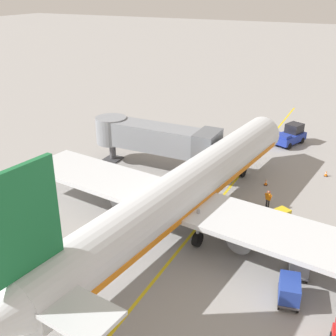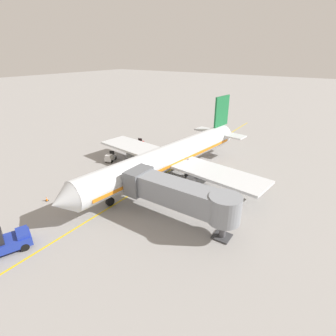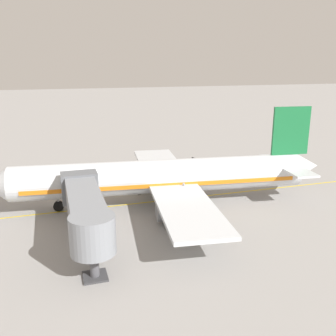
# 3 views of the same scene
# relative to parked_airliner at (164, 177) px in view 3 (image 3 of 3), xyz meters

# --- Properties ---
(ground_plane) EXTENTS (400.00, 400.00, 0.00)m
(ground_plane) POSITION_rel_parked_airliner_xyz_m (1.08, -0.09, -3.19)
(ground_plane) COLOR gray
(gate_lead_in_line) EXTENTS (0.24, 80.00, 0.01)m
(gate_lead_in_line) POSITION_rel_parked_airliner_xyz_m (1.08, -0.09, -3.18)
(gate_lead_in_line) COLOR gold
(gate_lead_in_line) RESTS_ON ground
(parked_airliner) EXTENTS (30.41, 37.34, 10.63)m
(parked_airliner) POSITION_rel_parked_airliner_xyz_m (0.00, 0.00, 0.00)
(parked_airliner) COLOR silver
(parked_airliner) RESTS_ON ground
(jet_bridge) EXTENTS (13.87, 3.50, 4.98)m
(jet_bridge) POSITION_rel_parked_airliner_xyz_m (-7.59, 9.25, 0.27)
(jet_bridge) COLOR gray
(jet_bridge) RESTS_ON ground
(baggage_tug_lead) EXTENTS (1.59, 2.64, 1.62)m
(baggage_tug_lead) POSITION_rel_parked_airliner_xyz_m (12.92, -7.81, -2.47)
(baggage_tug_lead) COLOR #B21E1E
(baggage_tug_lead) RESTS_ON ground
(baggage_tug_trailing) EXTENTS (2.25, 2.77, 1.62)m
(baggage_tug_trailing) POSITION_rel_parked_airliner_xyz_m (6.77, 3.27, -2.47)
(baggage_tug_trailing) COLOR gold
(baggage_tug_trailing) RESTS_ON ground
(baggage_tug_spare) EXTENTS (2.02, 2.76, 1.62)m
(baggage_tug_spare) POSITION_rel_parked_airliner_xyz_m (12.10, 0.82, -2.47)
(baggage_tug_spare) COLOR silver
(baggage_tug_spare) RESTS_ON ground
(baggage_cart_front) EXTENTS (1.73, 2.98, 1.58)m
(baggage_cart_front) POSITION_rel_parked_airliner_xyz_m (9.48, -2.07, -2.24)
(baggage_cart_front) COLOR #4C4C51
(baggage_cart_front) RESTS_ON ground
(baggage_cart_second_in_train) EXTENTS (1.73, 2.98, 1.58)m
(baggage_cart_second_in_train) POSITION_rel_parked_airliner_xyz_m (9.46, -5.05, -2.24)
(baggage_cart_second_in_train) COLOR #4C4C51
(baggage_cart_second_in_train) RESTS_ON ground
(ground_crew_wing_walker) EXTENTS (0.30, 0.73, 1.69)m
(ground_crew_wing_walker) POSITION_rel_parked_airliner_xyz_m (3.78, 1.95, -2.23)
(ground_crew_wing_walker) COLOR #232328
(ground_crew_wing_walker) RESTS_ON ground
(ground_crew_loader) EXTENTS (0.72, 0.34, 1.69)m
(ground_crew_loader) POSITION_rel_parked_airliner_xyz_m (5.34, 6.05, -2.23)
(ground_crew_loader) COLOR #232328
(ground_crew_loader) RESTS_ON ground
(safety_cone_nose_left) EXTENTS (0.36, 0.36, 0.59)m
(safety_cone_nose_left) POSITION_rel_parked_airliner_xyz_m (9.06, 15.32, -2.90)
(safety_cone_nose_left) COLOR black
(safety_cone_nose_left) RESTS_ON ground
(safety_cone_nose_right) EXTENTS (0.36, 0.36, 0.59)m
(safety_cone_nose_right) POSITION_rel_parked_airliner_xyz_m (4.07, 10.52, -2.90)
(safety_cone_nose_right) COLOR black
(safety_cone_nose_right) RESTS_ON ground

